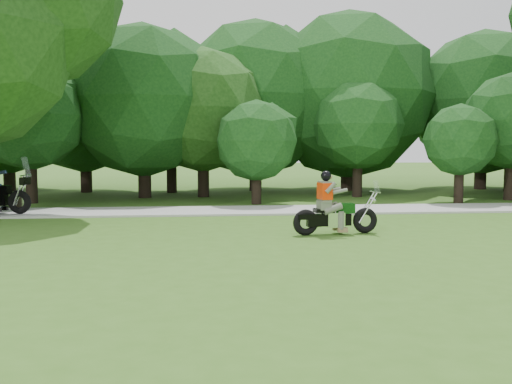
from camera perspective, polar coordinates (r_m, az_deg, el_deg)
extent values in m
plane|color=#36601B|center=(10.42, 17.61, -6.96)|extent=(100.00, 100.00, 0.00)
cube|color=#A0A09B|center=(17.96, 7.64, -1.74)|extent=(60.00, 2.20, 0.06)
cylinder|color=black|center=(27.20, -23.45, 1.99)|extent=(0.51, 0.51, 1.80)
sphere|color=#103612|center=(27.23, -23.66, 8.09)|extent=(6.15, 6.15, 6.15)
cylinder|color=black|center=(21.36, -21.54, 1.36)|extent=(0.39, 0.39, 1.80)
sphere|color=#103612|center=(21.34, -21.72, 7.11)|extent=(3.83, 3.83, 3.83)
cylinder|color=black|center=(19.58, 0.04, 0.63)|extent=(0.34, 0.34, 1.27)
sphere|color=#103612|center=(19.52, 0.04, 5.16)|extent=(2.81, 2.81, 2.81)
cylinder|color=black|center=(25.35, -16.63, 2.01)|extent=(0.48, 0.48, 1.80)
sphere|color=#103612|center=(25.36, -16.78, 8.18)|extent=(5.64, 5.64, 5.64)
cylinder|color=black|center=(25.43, 9.13, 2.16)|extent=(0.57, 0.57, 1.80)
sphere|color=#103612|center=(25.49, 9.23, 9.55)|extent=(7.33, 7.33, 7.33)
cylinder|color=black|center=(22.29, -11.08, 1.75)|extent=(0.49, 0.49, 1.80)
sphere|color=#103612|center=(22.31, -11.20, 8.98)|extent=(5.88, 5.88, 5.88)
cylinder|color=black|center=(22.99, 24.01, 1.42)|extent=(0.38, 0.38, 1.74)
sphere|color=#103612|center=(22.97, 24.19, 6.48)|extent=(3.57, 3.57, 3.57)
cylinder|color=black|center=(27.88, 21.54, 2.12)|extent=(0.53, 0.53, 1.80)
sphere|color=#103612|center=(27.92, 21.74, 8.32)|extent=(6.53, 6.53, 6.53)
cylinder|color=black|center=(24.39, -8.44, 2.05)|extent=(0.42, 0.42, 1.80)
sphere|color=#103612|center=(24.38, -8.51, 7.56)|extent=(4.44, 4.44, 4.44)
cylinder|color=black|center=(22.56, 10.10, 1.63)|extent=(0.38, 0.38, 1.67)
sphere|color=#103612|center=(22.53, 10.18, 6.66)|extent=(3.52, 3.52, 3.52)
cylinder|color=black|center=(22.29, -5.29, 1.82)|extent=(0.44, 0.44, 1.80)
sphere|color=#1A4012|center=(22.29, -5.34, 8.19)|extent=(4.86, 4.86, 4.86)
cylinder|color=black|center=(21.12, 19.62, 0.81)|extent=(0.33, 0.33, 1.38)
sphere|color=#103612|center=(21.07, 19.74, 4.92)|extent=(2.53, 2.53, 2.53)
cylinder|color=black|center=(25.06, -0.05, 2.18)|extent=(0.54, 0.54, 1.80)
sphere|color=#103612|center=(25.11, -0.05, 9.33)|extent=(6.86, 6.86, 6.86)
torus|color=black|center=(13.03, 4.98, -3.05)|extent=(0.62, 0.25, 0.60)
torus|color=black|center=(13.55, 10.85, -2.81)|extent=(0.62, 0.25, 0.60)
cube|color=black|center=(13.20, 7.27, -2.78)|extent=(1.07, 0.35, 0.27)
cube|color=silver|center=(13.26, 7.86, -2.75)|extent=(0.45, 0.35, 0.34)
cube|color=black|center=(13.31, 8.81, -1.62)|extent=(0.48, 0.32, 0.22)
cube|color=black|center=(13.14, 6.80, -1.83)|extent=(0.48, 0.33, 0.09)
cylinder|color=silver|center=(13.53, 11.00, -1.54)|extent=(0.46, 0.10, 0.71)
cylinder|color=silver|center=(13.58, 11.81, 0.03)|extent=(0.11, 0.55, 0.03)
cube|color=#515847|center=(13.12, 6.81, -1.31)|extent=(0.30, 0.36, 0.21)
cube|color=#515847|center=(13.10, 6.89, 0.03)|extent=(0.27, 0.39, 0.48)
cube|color=#EA3104|center=(13.10, 6.89, 0.11)|extent=(0.30, 0.43, 0.38)
sphere|color=black|center=(13.08, 7.01, 1.61)|extent=(0.24, 0.24, 0.24)
torus|color=black|center=(17.76, -22.57, -0.93)|extent=(0.72, 0.34, 0.69)
cube|color=black|center=(18.01, -24.13, 0.20)|extent=(0.57, 0.40, 0.26)
cylinder|color=silver|center=(17.71, -22.50, 0.18)|extent=(0.39, 0.13, 0.89)
cylinder|color=silver|center=(17.60, -22.07, 1.55)|extent=(0.17, 0.63, 0.04)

